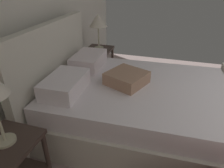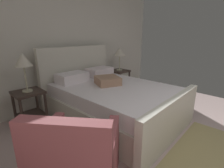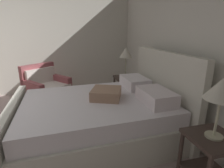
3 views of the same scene
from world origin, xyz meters
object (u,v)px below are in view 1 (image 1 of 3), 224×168
at_px(bed, 133,103).
at_px(nightstand_left, 12,159).
at_px(nightstand_right, 99,59).
at_px(table_lamp_right, 98,21).

height_order(bed, nightstand_left, bed).
xyz_separation_m(bed, nightstand_right, (1.17, 0.86, 0.05)).
distance_m(bed, nightstand_right, 1.45).
distance_m(bed, nightstand_left, 1.40).
relative_size(nightstand_right, nightstand_left, 1.00).
bearing_deg(nightstand_left, nightstand_right, 2.14).
xyz_separation_m(bed, table_lamp_right, (1.17, 0.86, 0.72)).
bearing_deg(nightstand_right, nightstand_left, -177.86).
xyz_separation_m(bed, nightstand_left, (-1.17, 0.77, 0.05)).
distance_m(table_lamp_right, nightstand_left, 2.44).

